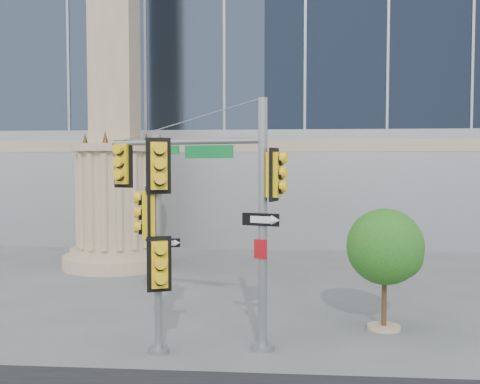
{
  "coord_description": "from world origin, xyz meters",
  "views": [
    {
      "loc": [
        0.92,
        -12.75,
        4.29
      ],
      "look_at": [
        -0.26,
        2.0,
        3.51
      ],
      "focal_mm": 40.0,
      "sensor_mm": 36.0,
      "label": 1
    }
  ],
  "objects": [
    {
      "name": "street_tree",
      "position": [
        3.6,
        1.22,
        2.07
      ],
      "size": [
        2.02,
        1.97,
        3.15
      ],
      "color": "tan",
      "rests_on": "ground"
    },
    {
      "name": "monument",
      "position": [
        -6.0,
        9.0,
        5.52
      ],
      "size": [
        4.4,
        4.4,
        16.6
      ],
      "color": "tan",
      "rests_on": "ground"
    },
    {
      "name": "secondary_signal_pole",
      "position": [
        -1.89,
        -1.12,
        2.9
      ],
      "size": [
        0.93,
        0.67,
        4.94
      ],
      "rotation": [
        0.0,
        0.0,
        0.36
      ],
      "color": "slate",
      "rests_on": "ground"
    },
    {
      "name": "main_signal_pole",
      "position": [
        -0.52,
        -0.3,
        3.58
      ],
      "size": [
        4.34,
        1.74,
        5.79
      ],
      "rotation": [
        0.0,
        0.0,
        -0.31
      ],
      "color": "slate",
      "rests_on": "ground"
    },
    {
      "name": "ground",
      "position": [
        0.0,
        0.0,
        0.0
      ],
      "size": [
        120.0,
        120.0,
        0.0
      ],
      "primitive_type": "plane",
      "color": "#545456",
      "rests_on": "ground"
    }
  ]
}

